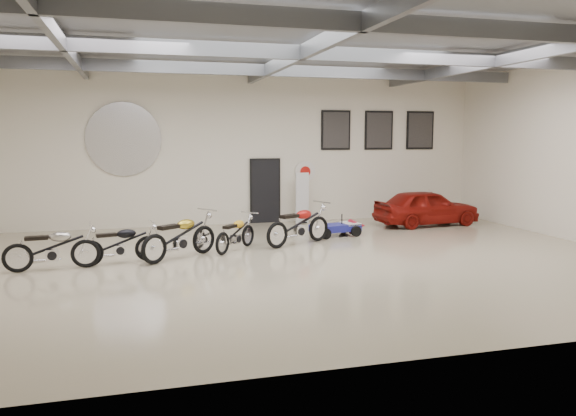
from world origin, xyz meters
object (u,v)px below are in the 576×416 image
object	(u,v)px
motorcycle_gold	(180,235)
motorcycle_black	(119,243)
banner_stand	(302,197)
motorcycle_silver	(52,247)
go_kart	(340,225)
motorcycle_red	(298,224)
vintage_car	(427,207)
motorcycle_yellow	(236,233)

from	to	relation	value
motorcycle_gold	motorcycle_black	bearing A→B (deg)	151.05
banner_stand	motorcycle_black	size ratio (longest dim) A/B	0.95
motorcycle_silver	go_kart	xyz separation A→B (m)	(7.54, 2.35, -0.19)
motorcycle_red	vintage_car	bearing A→B (deg)	-3.78
banner_stand	motorcycle_yellow	distance (m)	4.90
go_kart	vintage_car	xyz separation A→B (m)	(3.42, 1.08, 0.27)
motorcycle_red	vintage_car	distance (m)	5.39
motorcycle_gold	vintage_car	world-z (taller)	vintage_car
banner_stand	motorcycle_yellow	size ratio (longest dim) A/B	0.99
banner_stand	motorcycle_yellow	xyz separation A→B (m)	(-2.94, -3.90, -0.42)
motorcycle_silver	go_kart	distance (m)	7.90
motorcycle_black	motorcycle_yellow	xyz separation A→B (m)	(2.82, 0.77, -0.02)
motorcycle_black	vintage_car	bearing A→B (deg)	6.73
banner_stand	motorcycle_red	world-z (taller)	banner_stand
motorcycle_yellow	go_kart	distance (m)	3.57
banner_stand	motorcycle_silver	bearing A→B (deg)	-157.94
banner_stand	motorcycle_gold	xyz separation A→B (m)	(-4.39, -4.50, -0.31)
motorcycle_black	vintage_car	size ratio (longest dim) A/B	0.53
motorcycle_silver	vintage_car	bearing A→B (deg)	12.62
motorcycle_yellow	motorcycle_silver	bearing A→B (deg)	145.15
motorcycle_gold	motorcycle_yellow	world-z (taller)	motorcycle_gold
motorcycle_gold	vintage_car	size ratio (longest dim) A/B	0.62
motorcycle_yellow	motorcycle_gold	bearing A→B (deg)	154.01
motorcycle_black	motorcycle_gold	xyz separation A→B (m)	(1.38, 0.17, 0.08)
banner_stand	go_kart	world-z (taller)	banner_stand
motorcycle_black	motorcycle_gold	bearing A→B (deg)	-4.67
motorcycle_yellow	motorcycle_red	xyz separation A→B (m)	(1.76, 0.32, 0.10)
motorcycle_silver	motorcycle_gold	size ratio (longest dim) A/B	0.90
banner_stand	motorcycle_gold	bearing A→B (deg)	-146.76
banner_stand	go_kart	bearing A→B (deg)	-94.22
motorcycle_silver	motorcycle_black	size ratio (longest dim) A/B	1.06
motorcycle_silver	motorcycle_gold	xyz separation A→B (m)	(2.77, 0.43, 0.05)
motorcycle_red	motorcycle_silver	bearing A→B (deg)	166.23
motorcycle_silver	motorcycle_gold	world-z (taller)	motorcycle_gold
go_kart	motorcycle_gold	bearing A→B (deg)	-167.48
go_kart	vintage_car	bearing A→B (deg)	8.06
motorcycle_yellow	motorcycle_red	size ratio (longest dim) A/B	0.82
banner_stand	motorcycle_gold	distance (m)	6.29
motorcycle_black	motorcycle_silver	bearing A→B (deg)	179.06
motorcycle_yellow	motorcycle_red	bearing A→B (deg)	-38.36
banner_stand	motorcycle_silver	xyz separation A→B (m)	(-7.16, -4.93, -0.37)
banner_stand	motorcycle_silver	distance (m)	8.70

